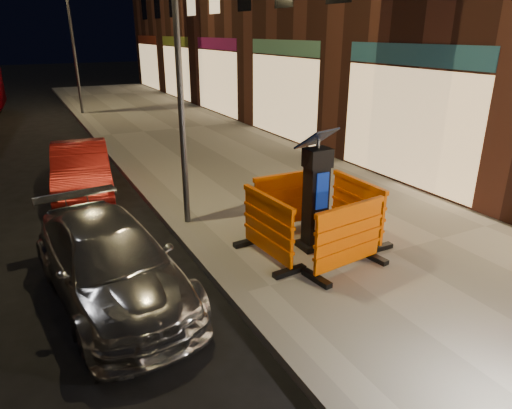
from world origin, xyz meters
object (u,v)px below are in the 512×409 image
barrier_bldgside (357,209)px  car_silver (115,297)px  barrier_kerbside (268,228)px  barrier_front (348,238)px  parking_kiosk (316,194)px  car_red (85,193)px  barrier_back (287,201)px

barrier_bldgside → car_silver: 4.52m
barrier_kerbside → car_silver: (-2.56, 0.21, -0.72)m
car_silver → barrier_front: bearing=-24.2°
barrier_kerbside → parking_kiosk: bearing=-94.2°
car_silver → car_red: (0.30, 5.28, 0.00)m
barrier_back → barrier_bldgside: size_ratio=1.00×
barrier_front → barrier_back: same height
barrier_back → car_silver: 3.66m
parking_kiosk → barrier_front: bearing=-92.2°
parking_kiosk → car_silver: (-3.51, 0.21, -1.17)m
barrier_back → car_red: barrier_back is taller
barrier_front → barrier_bldgside: same height
barrier_front → parking_kiosk: bearing=82.8°
car_silver → car_red: 5.29m
barrier_front → car_silver: (-3.51, 1.16, -0.72)m
barrier_kerbside → car_red: barrier_kerbside is taller
barrier_bldgside → barrier_front: bearing=134.8°
barrier_front → barrier_back: (0.00, 1.90, 0.00)m
barrier_back → barrier_kerbside: same height
parking_kiosk → car_silver: parking_kiosk is taller
car_silver → car_red: bearing=80.8°
barrier_front → barrier_kerbside: (-0.95, 0.95, 0.00)m
parking_kiosk → barrier_bldgside: size_ratio=1.40×
barrier_front → barrier_bldgside: (0.95, 0.95, 0.00)m
barrier_bldgside → car_red: size_ratio=0.39×
parking_kiosk → barrier_bldgside: (0.95, 0.00, -0.45)m
barrier_front → barrier_back: size_ratio=1.00×
barrier_back → barrier_bldgside: (0.95, -0.95, 0.00)m
barrier_bldgside → barrier_back: bearing=44.8°
barrier_kerbside → car_red: (-2.25, 5.49, -0.72)m
parking_kiosk → barrier_front: (0.00, -0.95, -0.45)m
car_silver → car_red: car_red is taller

